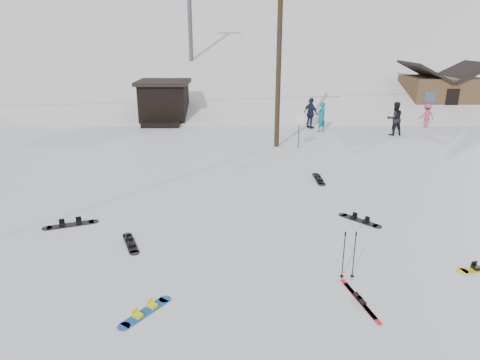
{
  "coord_description": "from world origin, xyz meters",
  "views": [
    {
      "loc": [
        -0.09,
        -8.06,
        5.61
      ],
      "look_at": [
        -0.0,
        4.31,
        1.4
      ],
      "focal_mm": 32.0,
      "sensor_mm": 36.0,
      "label": 1
    }
  ],
  "objects_px": {
    "utility_pole": "(279,55)",
    "hero_snowboard": "(145,312)",
    "cabin": "(440,93)",
    "hero_skis": "(360,300)"
  },
  "relations": [
    {
      "from": "hero_snowboard",
      "to": "hero_skis",
      "type": "bearing_deg",
      "value": -48.8
    },
    {
      "from": "hero_skis",
      "to": "hero_snowboard",
      "type": "bearing_deg",
      "value": 172.01
    },
    {
      "from": "hero_snowboard",
      "to": "cabin",
      "type": "bearing_deg",
      "value": 1.33
    },
    {
      "from": "utility_pole",
      "to": "hero_snowboard",
      "type": "height_order",
      "value": "utility_pole"
    },
    {
      "from": "hero_snowboard",
      "to": "hero_skis",
      "type": "height_order",
      "value": "hero_snowboard"
    },
    {
      "from": "cabin",
      "to": "hero_snowboard",
      "type": "distance_m",
      "value": 29.76
    },
    {
      "from": "hero_snowboard",
      "to": "hero_skis",
      "type": "distance_m",
      "value": 4.7
    },
    {
      "from": "utility_pole",
      "to": "hero_snowboard",
      "type": "distance_m",
      "value": 15.62
    },
    {
      "from": "cabin",
      "to": "hero_skis",
      "type": "distance_m",
      "value": 26.99
    },
    {
      "from": "cabin",
      "to": "utility_pole",
      "type": "bearing_deg",
      "value": -142.44
    }
  ]
}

